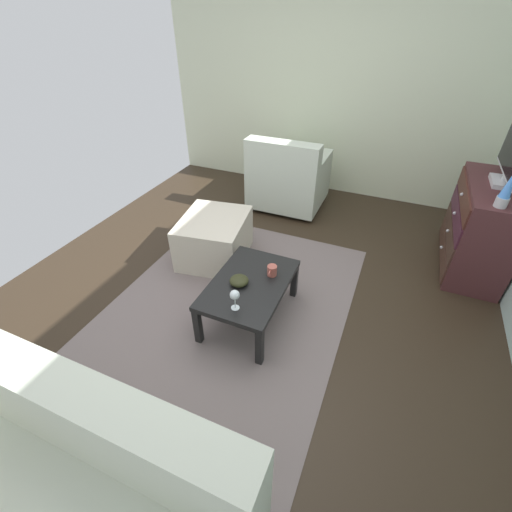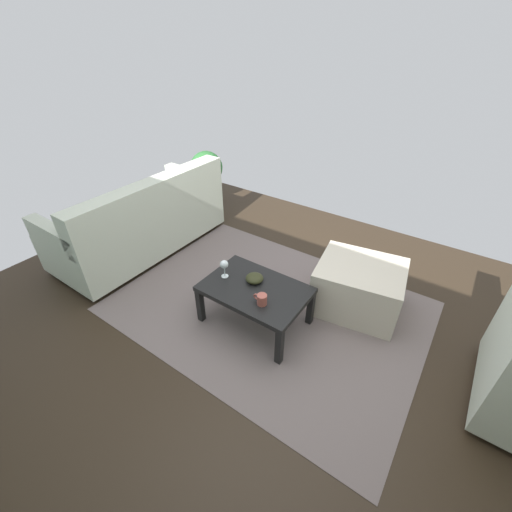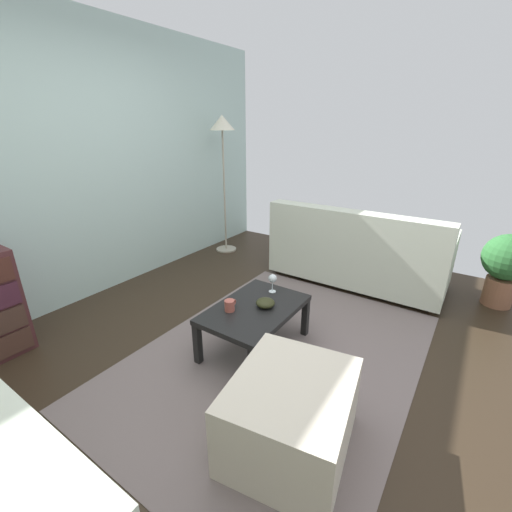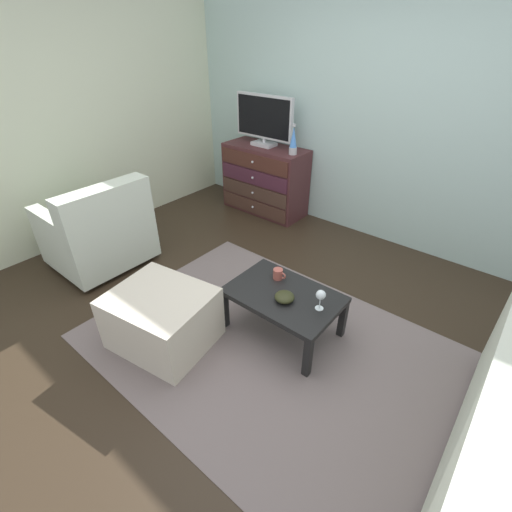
% 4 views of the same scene
% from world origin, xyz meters
% --- Properties ---
extents(ground_plane, '(5.51, 4.45, 0.05)m').
position_xyz_m(ground_plane, '(0.00, 0.00, -0.03)').
color(ground_plane, '#302419').
extents(wall_accent_rear, '(5.51, 0.12, 2.63)m').
position_xyz_m(wall_accent_rear, '(0.00, 1.98, 1.32)').
color(wall_accent_rear, '#ACC8C1').
rests_on(wall_accent_rear, ground_plane).
extents(wall_plain_left, '(0.12, 4.45, 2.63)m').
position_xyz_m(wall_plain_left, '(-2.52, 0.00, 1.32)').
color(wall_plain_left, beige).
rests_on(wall_plain_left, ground_plane).
extents(area_rug, '(2.60, 1.90, 0.01)m').
position_xyz_m(area_rug, '(0.20, -0.20, 0.00)').
color(area_rug, slate).
rests_on(area_rug, ground_plane).
extents(dresser, '(1.05, 0.49, 0.83)m').
position_xyz_m(dresser, '(-1.30, 1.67, 0.41)').
color(dresser, '#482426').
rests_on(dresser, ground_plane).
extents(tv, '(0.79, 0.18, 0.57)m').
position_xyz_m(tv, '(-1.34, 1.70, 1.13)').
color(tv, silver).
rests_on(tv, dresser).
extents(lava_lamp, '(0.09, 0.09, 0.33)m').
position_xyz_m(lava_lamp, '(-0.87, 1.63, 0.98)').
color(lava_lamp, '#B7B7BC').
rests_on(lava_lamp, dresser).
extents(coffee_table, '(0.83, 0.55, 0.37)m').
position_xyz_m(coffee_table, '(0.19, 0.01, 0.32)').
color(coffee_table, black).
rests_on(coffee_table, ground_plane).
extents(wine_glass, '(0.07, 0.07, 0.16)m').
position_xyz_m(wine_glass, '(0.48, 0.03, 0.48)').
color(wine_glass, silver).
rests_on(wine_glass, coffee_table).
extents(mug, '(0.11, 0.08, 0.08)m').
position_xyz_m(mug, '(0.05, 0.14, 0.41)').
color(mug, '#AA5246').
rests_on(mug, coffee_table).
extents(bowl_decorative, '(0.14, 0.14, 0.06)m').
position_xyz_m(bowl_decorative, '(0.24, -0.05, 0.40)').
color(bowl_decorative, '#2C2E17').
rests_on(bowl_decorative, coffee_table).
extents(armchair, '(0.80, 0.85, 0.88)m').
position_xyz_m(armchair, '(-1.76, -0.35, 0.36)').
color(armchair, '#332319').
rests_on(armchair, ground_plane).
extents(ottoman, '(0.79, 0.70, 0.44)m').
position_xyz_m(ottoman, '(-0.43, -0.65, 0.22)').
color(ottoman, beige).
rests_on(ottoman, ground_plane).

